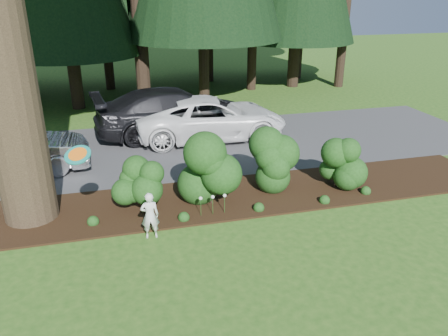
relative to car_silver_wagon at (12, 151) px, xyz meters
name	(u,v)px	position (x,y,z in m)	size (l,w,h in m)	color
ground	(255,270)	(5.47, -6.42, -0.75)	(80.00, 80.00, 0.00)	#255016
mulch_bed	(217,199)	(5.47, -3.17, -0.72)	(16.00, 2.50, 0.05)	black
driveway	(188,146)	(5.47, 1.08, -0.73)	(22.00, 6.00, 0.03)	#38383A
shrub_row	(246,170)	(6.24, -3.28, 0.06)	(6.53, 1.60, 1.61)	#183D12
lily_cluster	(213,198)	(5.17, -4.02, -0.25)	(0.69, 0.09, 0.57)	#183D12
car_silver_wagon	(12,151)	(0.00, 0.00, 0.00)	(1.52, 4.35, 1.43)	#B9B9BF
car_white_suv	(211,118)	(6.46, 1.77, 0.05)	(2.54, 5.50, 1.53)	white
car_dark_suv	(175,111)	(5.25, 2.64, 0.14)	(2.41, 5.94, 1.72)	black
child	(150,215)	(3.59, -4.64, -0.19)	(0.41, 0.27, 1.11)	silver
frisbee	(78,155)	(2.27, -4.82, 1.45)	(0.56, 0.49, 0.32)	#178176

